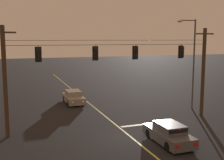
% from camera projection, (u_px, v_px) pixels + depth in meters
% --- Properties ---
extents(ground_plane, '(180.00, 180.00, 0.00)m').
position_uv_depth(ground_plane, '(132.00, 138.00, 20.43)').
color(ground_plane, black).
extents(lane_centre_stripe, '(0.14, 60.00, 0.01)m').
position_uv_depth(lane_centre_stripe, '(96.00, 108.00, 29.01)').
color(lane_centre_stripe, '#D1C64C').
rests_on(lane_centre_stripe, ground).
extents(stop_bar_paint, '(3.40, 0.36, 0.01)m').
position_uv_depth(stop_bar_paint, '(140.00, 125.00, 23.49)').
color(stop_bar_paint, silver).
rests_on(stop_bar_paint, ground).
extents(signal_span_assembly, '(18.53, 0.32, 7.97)m').
position_uv_depth(signal_span_assembly, '(116.00, 75.00, 22.83)').
color(signal_span_assembly, '#423021').
rests_on(signal_span_assembly, ground).
extents(traffic_light_leftmost, '(0.48, 0.41, 1.22)m').
position_uv_depth(traffic_light_leftmost, '(38.00, 54.00, 20.55)').
color(traffic_light_leftmost, black).
extents(traffic_light_left_inner, '(0.48, 0.41, 1.22)m').
position_uv_depth(traffic_light_left_inner, '(96.00, 53.00, 21.99)').
color(traffic_light_left_inner, black).
extents(traffic_light_centre, '(0.48, 0.41, 1.22)m').
position_uv_depth(traffic_light_centre, '(136.00, 53.00, 23.12)').
color(traffic_light_centre, black).
extents(traffic_light_right_inner, '(0.48, 0.41, 1.22)m').
position_uv_depth(traffic_light_right_inner, '(182.00, 52.00, 24.56)').
color(traffic_light_right_inner, black).
extents(car_waiting_near_lane, '(1.80, 4.33, 1.39)m').
position_uv_depth(car_waiting_near_lane, '(169.00, 134.00, 19.31)').
color(car_waiting_near_lane, '#4C4C51').
rests_on(car_waiting_near_lane, ground).
extents(car_oncoming_lead, '(1.80, 4.42, 1.39)m').
position_uv_depth(car_oncoming_lead, '(73.00, 97.00, 31.39)').
color(car_oncoming_lead, gray).
rests_on(car_oncoming_lead, ground).
extents(street_lamp_corner, '(2.11, 0.30, 8.91)m').
position_uv_depth(street_lamp_corner, '(192.00, 57.00, 28.11)').
color(street_lamp_corner, '#4C4F54').
rests_on(street_lamp_corner, ground).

